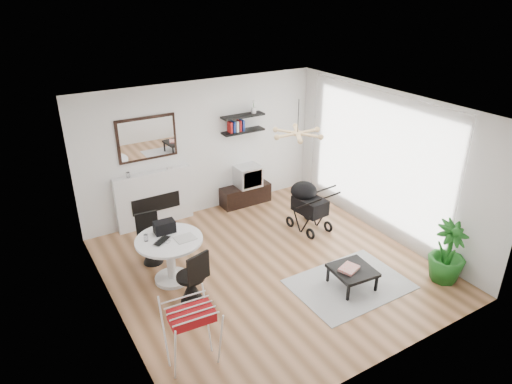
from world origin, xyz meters
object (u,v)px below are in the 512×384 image
tv_console (245,195)px  crt_tv (248,176)px  fireplace (154,192)px  dining_table (170,253)px  drying_rack (192,335)px  potted_plant (448,252)px  stroller (308,207)px  coffee_table (353,271)px

tv_console → crt_tv: 0.43m
tv_console → fireplace: bearing=176.4°
fireplace → dining_table: 1.98m
fireplace → drying_rack: fireplace is taller
drying_rack → potted_plant: bearing=-1.5°
stroller → drying_rack: bearing=-153.7°
tv_console → stroller: 1.63m
dining_table → potted_plant: (3.74, -2.24, 0.00)m
fireplace → dining_table: bearing=-102.6°
dining_table → drying_rack: bearing=-103.4°
crt_tv → potted_plant: size_ratio=0.50×
stroller → crt_tv: bearing=100.2°
fireplace → coffee_table: (1.92, -3.54, -0.39)m
coffee_table → potted_plant: (1.40, -0.62, 0.21)m
tv_console → drying_rack: bearing=-128.0°
fireplace → potted_plant: 5.32m
dining_table → coffee_table: 2.86m
crt_tv → coffee_table: size_ratio=0.76×
drying_rack → tv_console: bearing=56.3°
fireplace → crt_tv: (2.02, -0.13, -0.06)m
stroller → coffee_table: 1.96m
fireplace → tv_console: (1.96, -0.12, -0.48)m
potted_plant → fireplace: bearing=128.6°
tv_console → dining_table: size_ratio=1.04×
dining_table → drying_rack: 1.87m
fireplace → potted_plant: fireplace is taller
fireplace → stroller: 2.97m
potted_plant → tv_console: bearing=108.6°
stroller → potted_plant: 2.64m
fireplace → potted_plant: bearing=-51.4°
crt_tv → coffee_table: bearing=-91.7°
dining_table → stroller: stroller is taller
fireplace → stroller: fireplace is taller
potted_plant → stroller: bearing=109.0°
coffee_table → stroller: bearing=74.0°
tv_console → stroller: size_ratio=1.05×
tv_console → coffee_table: bearing=-90.7°
crt_tv → stroller: bearing=-74.1°
fireplace → drying_rack: (-0.86, -3.73, -0.21)m
fireplace → potted_plant: size_ratio=2.12×
stroller → coffee_table: size_ratio=1.53×
tv_console → potted_plant: (1.35, -4.04, 0.31)m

